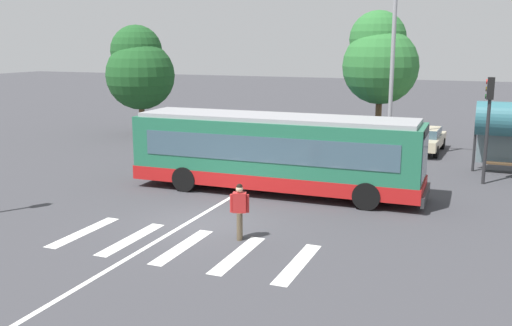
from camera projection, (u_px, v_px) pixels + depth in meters
name	position (u px, v px, depth m)	size (l,w,h in m)	color
ground_plane	(205.00, 222.00, 18.94)	(160.00, 160.00, 0.00)	#3D3D42
city_transit_bus	(275.00, 153.00, 22.44)	(11.57, 2.79, 3.06)	black
pedestrian_crossing_street	(240.00, 208.00, 17.10)	(0.56, 0.37, 1.72)	brown
parked_car_teal	(280.00, 131.00, 33.42)	(1.98, 4.56, 1.35)	black
parked_car_blue	(324.00, 134.00, 32.47)	(2.03, 4.58, 1.35)	black
parked_car_black	(373.00, 135.00, 31.97)	(1.99, 4.56, 1.35)	black
parked_car_champagne	(424.00, 138.00, 30.91)	(2.03, 4.58, 1.35)	black
traffic_light_far_corner	(489.00, 113.00, 23.49)	(0.33, 0.32, 4.45)	#28282B
twin_arm_street_lamp	(394.00, 32.00, 27.28)	(4.80, 0.32, 10.42)	#939399
background_tree_left	(139.00, 68.00, 36.32)	(4.34, 4.34, 6.95)	brown
background_tree_right	(380.00, 58.00, 32.95)	(4.36, 4.36, 7.66)	brown
crosswalk_painted_stripes	(183.00, 247.00, 16.65)	(7.48, 3.11, 0.01)	silver
lane_center_line	(218.00, 205.00, 20.93)	(0.16, 24.00, 0.01)	silver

